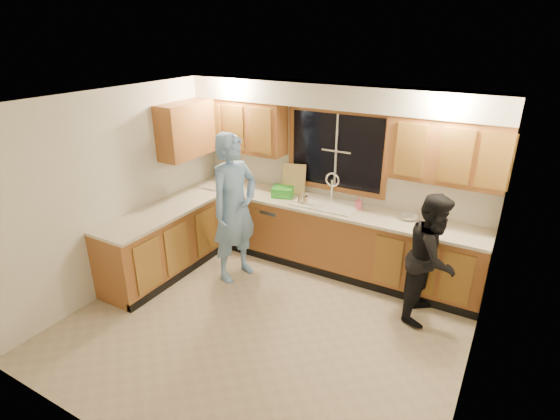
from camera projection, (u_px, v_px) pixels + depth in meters
The scene contains 26 objects.
floor at pixel (264, 325), 4.98m from camera, with size 4.20×4.20×0.00m, color #B5A68B.
ceiling at pixel (261, 103), 4.01m from camera, with size 4.20×4.20×0.00m, color silver.
wall_back at pixel (335, 176), 6.01m from camera, with size 4.20×4.20×0.00m, color silver.
wall_left at pixel (120, 191), 5.46m from camera, with size 3.80×3.80×0.00m, color silver.
wall_right at pixel (483, 280), 3.53m from camera, with size 3.80×3.80×0.00m, color silver.
base_cabinets_back at pixel (324, 237), 6.09m from camera, with size 4.20×0.60×0.88m, color #995C2C.
base_cabinets_left at pixel (165, 243), 5.91m from camera, with size 0.60×1.90×0.88m, color #995C2C.
countertop_back at pixel (325, 206), 5.90m from camera, with size 4.20×0.63×0.04m, color beige.
countertop_left at pixel (162, 212), 5.73m from camera, with size 0.63×1.90×0.04m, color beige.
upper_cabinets_left at pixel (242, 125), 6.31m from camera, with size 1.35×0.33×0.75m, color #995C2C.
upper_cabinets_right at pixel (447, 151), 5.01m from camera, with size 1.35×0.33×0.75m, color #995C2C.
upper_cabinets_return at pixel (186, 130), 6.05m from camera, with size 0.33×0.90×0.75m, color #995C2C.
soffit at pixel (334, 96), 5.45m from camera, with size 4.20×0.35×0.30m, color silver.
window_frame at pixel (336, 151), 5.87m from camera, with size 1.44×0.03×1.14m.
sink at pixel (325, 208), 5.93m from camera, with size 0.86×0.52×0.57m.
dishwasher at pixel (272, 226), 6.48m from camera, with size 0.60×0.56×0.82m, color silver.
stove at pixel (132, 260), 5.45m from camera, with size 0.58×0.75×0.90m, color silver.
man at pixel (234, 208), 5.62m from camera, with size 0.72×0.47×1.97m, color #6B97CB.
woman at pixel (432, 258), 4.89m from camera, with size 0.73×0.57×1.51m, color black.
knife_block at pixel (223, 173), 6.84m from camera, with size 0.12×0.10×0.21m, color olive.
cutting_board at pixel (294, 179), 6.21m from camera, with size 0.33×0.02×0.44m, color tan.
dish_crate at pixel (283, 191), 6.19m from camera, with size 0.29×0.27×0.13m, color green.
soap_bottle at pixel (359, 203), 5.73m from camera, with size 0.08×0.08×0.17m, color #D75271.
bowl at pixel (409, 218), 5.44m from camera, with size 0.21×0.21×0.05m, color silver.
can_left at pixel (300, 201), 5.88m from camera, with size 0.06×0.06×0.11m, color beige.
can_right at pixel (305, 201), 5.85m from camera, with size 0.07×0.07×0.13m, color beige.
Camera 1 is at (2.18, -3.45, 3.14)m, focal length 28.00 mm.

